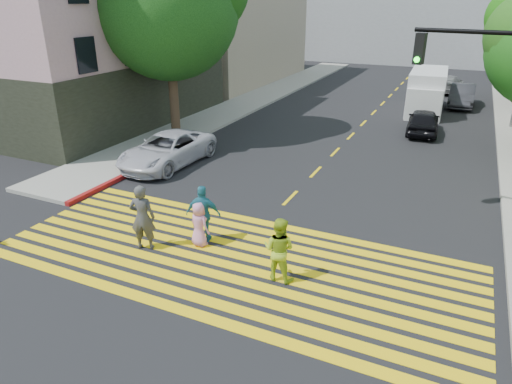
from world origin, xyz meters
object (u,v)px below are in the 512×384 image
Objects in this scene: pedestrian_child at (199,224)px; silver_car at (448,84)px; white_sedan at (167,150)px; dark_car_near at (423,121)px; pedestrian_woman at (279,249)px; dark_car_parked at (462,96)px; pedestrian_man at (142,217)px; pedestrian_extra at (203,214)px; white_van at (426,93)px.

silver_car is (4.97, 28.77, -0.03)m from pedestrian_child.
dark_car_near is (9.55, 10.00, -0.02)m from white_sedan.
pedestrian_child is at bearing -11.89° from pedestrian_woman.
white_sedan is at bearing -121.87° from dark_car_parked.
pedestrian_man is 1.75m from pedestrian_extra.
pedestrian_child is 16.17m from dark_car_near.
pedestrian_man is at bearing -107.27° from white_van.
pedestrian_woman is (4.15, 0.18, -0.12)m from pedestrian_man.
white_sedan is at bearing -81.43° from pedestrian_man.
dark_car_near is at bearing -95.05° from pedestrian_woman.
pedestrian_woman is 0.31× the size of white_van.
pedestrian_man is 22.16m from white_van.
white_van reaches higher than dark_car_near.
pedestrian_man is 4.15m from pedestrian_woman.
pedestrian_extra is (-0.01, 0.28, 0.21)m from pedestrian_child.
pedestrian_man is 1.14× the size of pedestrian_woman.
white_van reaches higher than pedestrian_man.
pedestrian_man is 7.31m from white_sedan.
dark_car_near is 0.89× the size of dark_car_parked.
white_sedan reaches higher than dark_car_near.
pedestrian_extra reaches higher than dark_car_near.
pedestrian_child is at bearing 87.56° from silver_car.
pedestrian_child is 0.24× the size of white_van.
pedestrian_child reaches higher than dark_car_near.
pedestrian_man reaches higher than white_sedan.
dark_car_parked is 3.65m from white_van.
dark_car_near is at bearing -122.44° from pedestrian_extra.
dark_car_near is at bearing 48.60° from white_sedan.
pedestrian_extra is 0.31× the size of white_van.
white_sedan is 0.88× the size of white_van.
pedestrian_man reaches higher than pedestrian_child.
pedestrian_man is at bearing 3.65° from pedestrian_woman.
dark_car_near is 0.70× the size of white_van.
dark_car_near is (4.58, 15.24, -0.22)m from pedestrian_extra.
pedestrian_woman is 0.35× the size of white_sedan.
pedestrian_child is 0.31× the size of dark_car_parked.
dark_car_parked is (6.14, 23.64, 0.05)m from pedestrian_child.
white_van is (1.33, 21.30, 0.38)m from pedestrian_woman.
pedestrian_child is 7.44m from white_sedan.
dark_car_near is (5.93, 16.34, -0.32)m from pedestrian_man.
pedestrian_extra is at bearing -104.40° from white_van.
white_van is (9.10, 15.13, 0.56)m from white_sedan.
pedestrian_man is 0.35× the size of white_van.
pedestrian_extra is at bearing -44.19° from white_sedan.
dark_car_near is 13.26m from silver_car.
white_sedan is 1.12× the size of dark_car_parked.
silver_car is at bearing 102.52° from dark_car_parked.
dark_car_near reaches higher than silver_car.
silver_car is (2.19, 29.42, -0.22)m from pedestrian_woman.
silver_car is 1.01× the size of dark_car_parked.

